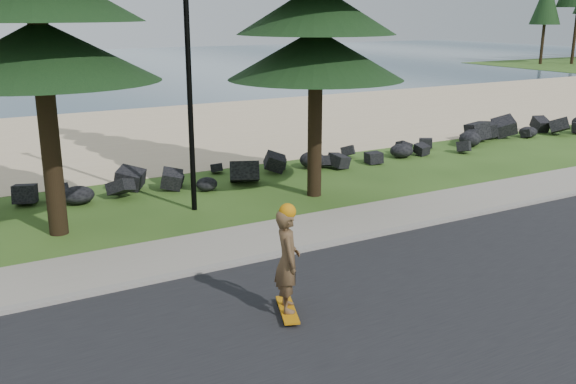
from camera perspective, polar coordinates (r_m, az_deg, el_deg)
name	(u,v)px	position (r m, az deg, el deg)	size (l,w,h in m)	color
ground	(248,246)	(14.45, -3.62, -4.85)	(160.00, 160.00, 0.00)	#294816
road	(368,329)	(10.92, 7.08, -12.01)	(160.00, 7.00, 0.02)	black
kerb	(266,257)	(13.68, -1.95, -5.81)	(160.00, 0.20, 0.10)	gray
sidewalk	(244,242)	(14.61, -3.97, -4.46)	(160.00, 2.00, 0.08)	gray
beach_sand	(93,139)	(27.79, -16.96, 4.55)	(160.00, 15.00, 0.01)	#CBAF87
seawall_boulders	(164,189)	(19.41, -10.93, 0.30)	(60.00, 2.40, 1.10)	black
lamp_post	(188,51)	(16.50, -8.89, 12.30)	(0.25, 0.14, 8.14)	black
skateboarder	(287,261)	(10.91, -0.05, -6.14)	(0.63, 1.10, 2.00)	#B9720A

